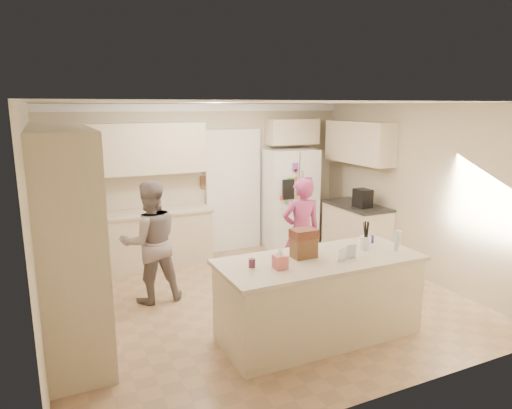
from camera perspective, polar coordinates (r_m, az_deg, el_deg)
name	(u,v)px	position (r m, az deg, el deg)	size (l,w,h in m)	color
floor	(260,302)	(6.23, 0.54, -12.11)	(5.20, 4.60, 0.02)	tan
ceiling	(261,102)	(5.68, 0.59, 12.74)	(5.20, 4.60, 0.02)	white
wall_back	(203,180)	(7.93, -6.67, 3.02)	(5.20, 0.02, 2.60)	beige
wall_front	(381,262)	(3.94, 15.35, -6.90)	(5.20, 0.02, 2.60)	beige
wall_left	(34,230)	(5.28, -25.97, -2.85)	(0.02, 4.60, 2.60)	beige
wall_right	(416,191)	(7.31, 19.36, 1.63)	(0.02, 4.60, 2.60)	beige
crown_back	(202,108)	(7.78, -6.78, 11.95)	(5.20, 0.08, 0.12)	white
pantry_bank	(66,233)	(5.50, -22.61, -3.32)	(0.60, 2.60, 2.35)	beige
back_base_cab	(142,241)	(7.54, -14.09, -4.45)	(2.20, 0.60, 0.88)	beige
back_countertop	(140,213)	(7.42, -14.26, -1.07)	(2.24, 0.63, 0.04)	#BFB29C
back_upper_cab	(135,149)	(7.39, -14.87, 6.72)	(2.20, 0.35, 0.80)	beige
doorway_opening	(233,192)	(8.13, -2.88, 1.53)	(0.90, 0.06, 2.10)	black
doorway_casing	(234,193)	(8.10, -2.79, 1.49)	(1.02, 0.03, 2.22)	white
wall_frame_upper	(204,166)	(7.86, -6.49, 4.79)	(0.15, 0.02, 0.20)	brown
wall_frame_lower	(205,182)	(7.90, -6.44, 2.85)	(0.15, 0.02, 0.20)	brown
refrigerator	(289,199)	(8.33, 4.15, 0.72)	(0.90, 0.70, 1.80)	white
fridge_seam	(299,202)	(8.03, 5.39, 0.26)	(0.01, 0.02, 1.78)	gray
fridge_dispenser	(288,189)	(7.86, 4.08, 1.89)	(0.22, 0.03, 0.35)	black
fridge_handle_l	(297,194)	(7.96, 5.15, 1.27)	(0.02, 0.02, 0.85)	silver
fridge_handle_r	(302,194)	(8.01, 5.77, 1.32)	(0.02, 0.02, 0.85)	silver
over_fridge_cab	(292,132)	(8.34, 4.55, 9.05)	(0.95, 0.35, 0.45)	beige
right_base_cab	(356,232)	(8.03, 12.37, -3.34)	(0.60, 1.20, 0.88)	beige
right_countertop	(357,206)	(7.92, 12.46, -0.14)	(0.63, 1.24, 0.04)	#2D2B28
right_upper_cab	(359,142)	(8.01, 12.72, 7.59)	(0.35, 1.50, 0.70)	beige
coffee_maker	(363,198)	(7.71, 13.18, 0.78)	(0.22, 0.28, 0.30)	black
island_base	(319,299)	(5.26, 7.85, -11.64)	(2.20, 0.90, 0.88)	beige
island_top	(320,260)	(5.10, 8.00, -6.90)	(2.28, 0.96, 0.05)	#BFB29C
utensil_crock	(365,243)	(5.47, 13.49, -4.68)	(0.13, 0.13, 0.15)	white
tissue_box	(280,262)	(4.72, 3.04, -7.17)	(0.13, 0.13, 0.14)	#D66C68
tissue_plume	(280,252)	(4.68, 3.05, -5.90)	(0.08, 0.08, 0.08)	white
dollhouse_body	(304,248)	(5.06, 5.99, -5.39)	(0.26, 0.18, 0.22)	brown
dollhouse_roof	(304,234)	(5.01, 6.04, -3.64)	(0.28, 0.20, 0.10)	#592D1E
jam_jar	(252,263)	(4.75, -0.51, -7.34)	(0.07, 0.07, 0.09)	#59263F
greeting_card_a	(342,254)	(4.99, 10.75, -6.16)	(0.12, 0.01, 0.16)	white
greeting_card_b	(351,251)	(5.11, 11.79, -5.75)	(0.12, 0.01, 0.16)	silver
water_bottle	(397,240)	(5.50, 17.27, -4.32)	(0.07, 0.07, 0.24)	silver
shaker_salt	(367,240)	(5.71, 13.76, -4.30)	(0.05, 0.05, 0.09)	#3C3AB2
shaker_pepper	(372,239)	(5.75, 14.31, -4.20)	(0.05, 0.05, 0.09)	#3C3AB2
teen_boy	(151,242)	(6.15, -13.04, -4.57)	(0.79, 0.62, 1.63)	gray
teen_girl	(301,232)	(6.57, 5.67, -3.45)	(0.58, 0.38, 1.58)	#B94071
fridge_magnets	(299,202)	(8.02, 5.42, 0.25)	(0.76, 0.02, 1.44)	tan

